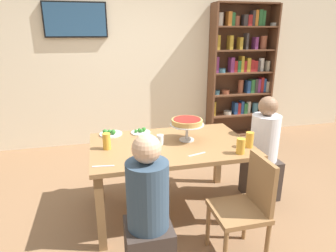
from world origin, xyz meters
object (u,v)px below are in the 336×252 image
object	(u,v)px
salad_plate_near_diner	(110,133)
salad_plate_far_diner	(141,132)
diner_head_east	(263,156)
cutlery_fork_near	(138,164)
cutlery_fork_far	(197,154)
chair_near_right	(247,204)
cutlery_knife_far	(103,166)
television	(75,20)
beer_glass_amber_short	(249,140)
water_glass_clear_near	(160,140)
beer_glass_amber_tall	(241,146)
diner_near_left	(148,220)
cutlery_knife_near	(184,128)
deep_dish_pizza_stand	(187,123)
beer_glass_amber_spare	(107,141)
dining_table	(170,152)

from	to	relation	value
salad_plate_near_diner	salad_plate_far_diner	size ratio (longest dim) A/B	1.15
diner_head_east	cutlery_fork_near	distance (m)	1.50
cutlery_fork_near	cutlery_fork_far	world-z (taller)	same
chair_near_right	cutlery_knife_far	xyz separation A→B (m)	(-1.08, 0.42, 0.26)
television	cutlery_fork_far	distance (m)	2.89
beer_glass_amber_short	cutlery_fork_far	world-z (taller)	beer_glass_amber_short
chair_near_right	water_glass_clear_near	world-z (taller)	chair_near_right
beer_glass_amber_short	cutlery_fork_near	xyz separation A→B (m)	(-1.07, -0.13, -0.07)
salad_plate_far_diner	cutlery_knife_far	size ratio (longest dim) A/B	1.14
diner_head_east	beer_glass_amber_tall	distance (m)	0.71
beer_glass_amber_tall	cutlery_fork_far	xyz separation A→B (m)	(-0.39, 0.07, -0.07)
salad_plate_near_diner	water_glass_clear_near	bearing A→B (deg)	-40.60
beer_glass_amber_short	cutlery_fork_far	bearing A→B (deg)	-174.82
beer_glass_amber_short	beer_glass_amber_tall	bearing A→B (deg)	-142.12
diner_near_left	television	bearing A→B (deg)	10.08
diner_near_left	cutlery_knife_far	world-z (taller)	diner_near_left
cutlery_fork_near	cutlery_knife_near	distance (m)	1.01
chair_near_right	diner_near_left	bearing A→B (deg)	92.17
deep_dish_pizza_stand	salad_plate_near_diner	bearing A→B (deg)	155.14
beer_glass_amber_short	television	bearing A→B (deg)	123.83
cutlery_fork_near	cutlery_knife_far	xyz separation A→B (m)	(-0.28, 0.03, 0.00)
deep_dish_pizza_stand	cutlery_fork_far	world-z (taller)	deep_dish_pizza_stand
cutlery_fork_near	cutlery_knife_far	size ratio (longest dim) A/B	1.00
beer_glass_amber_spare	diner_head_east	bearing A→B (deg)	0.41
beer_glass_amber_spare	cutlery_fork_near	world-z (taller)	beer_glass_amber_spare
television	cutlery_fork_far	xyz separation A→B (m)	(1.05, -2.42, -1.19)
beer_glass_amber_spare	cutlery_knife_near	world-z (taller)	beer_glass_amber_spare
television	beer_glass_amber_short	bearing A→B (deg)	-56.17
dining_table	diner_near_left	bearing A→B (deg)	-114.56
diner_head_east	cutlery_fork_far	world-z (taller)	diner_head_east
salad_plate_near_diner	diner_head_east	bearing A→B (deg)	-13.10
salad_plate_far_diner	cutlery_fork_near	world-z (taller)	salad_plate_far_diner
dining_table	beer_glass_amber_spare	xyz separation A→B (m)	(-0.61, 0.01, 0.17)
cutlery_fork_far	cutlery_knife_far	xyz separation A→B (m)	(-0.82, -0.04, 0.00)
deep_dish_pizza_stand	cutlery_knife_far	size ratio (longest dim) A/B	1.87
cutlery_knife_far	television	bearing A→B (deg)	103.37
diner_head_east	water_glass_clear_near	size ratio (longest dim) A/B	11.95
chair_near_right	beer_glass_amber_spare	world-z (taller)	beer_glass_amber_spare
diner_near_left	cutlery_fork_near	world-z (taller)	diner_near_left
diner_near_left	salad_plate_near_diner	size ratio (longest dim) A/B	4.86
cutlery_fork_far	dining_table	bearing A→B (deg)	102.33
salad_plate_far_diner	water_glass_clear_near	world-z (taller)	water_glass_clear_near
dining_table	salad_plate_far_diner	size ratio (longest dim) A/B	7.45
salad_plate_near_diner	cutlery_knife_far	distance (m)	0.76
television	chair_near_right	size ratio (longest dim) A/B	1.03
television	dining_table	bearing A→B (deg)	-67.20
diner_head_east	chair_near_right	distance (m)	1.01
salad_plate_near_diner	beer_glass_amber_short	bearing A→B (deg)	-27.64
salad_plate_far_diner	cutlery_fork_far	size ratio (longest dim) A/B	1.14
dining_table	cutlery_knife_far	xyz separation A→B (m)	(-0.65, -0.35, 0.09)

